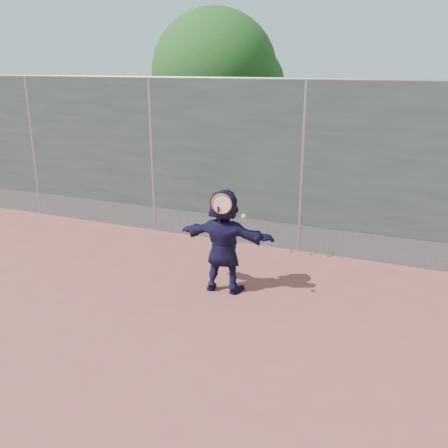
% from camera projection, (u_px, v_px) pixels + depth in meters
% --- Properties ---
extents(ground, '(80.00, 80.00, 0.00)m').
position_uv_depth(ground, '(222.00, 345.00, 6.02)').
color(ground, '#9E4C42').
rests_on(ground, ground).
extents(player, '(1.46, 0.53, 1.56)m').
position_uv_depth(player, '(224.00, 241.00, 7.27)').
color(player, '#161437').
rests_on(player, ground).
extents(fence, '(20.00, 0.06, 3.03)m').
position_uv_depth(fence, '(302.00, 165.00, 8.60)').
color(fence, '#38423D').
rests_on(fence, ground).
extents(swing_action, '(0.54, 0.21, 0.51)m').
position_uv_depth(swing_action, '(224.00, 206.00, 6.88)').
color(swing_action, '#CC6213').
rests_on(swing_action, ground).
extents(tree_left, '(3.15, 3.00, 4.53)m').
position_uv_depth(tree_left, '(221.00, 77.00, 11.92)').
color(tree_left, '#382314').
rests_on(tree_left, ground).
extents(weed_clump, '(0.68, 0.07, 0.30)m').
position_uv_depth(weed_clump, '(313.00, 248.00, 8.83)').
color(weed_clump, '#387226').
rests_on(weed_clump, ground).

